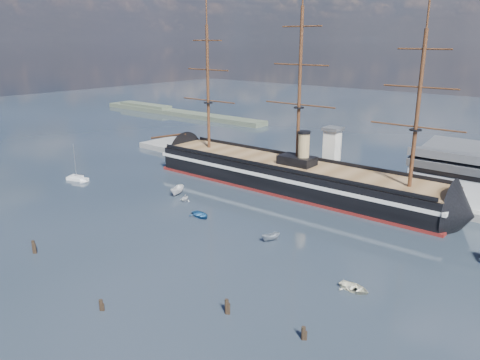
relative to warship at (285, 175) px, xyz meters
The scene contains 15 objects.
ground 20.87m from the warship, 77.60° to the right, with size 600.00×600.00×0.00m, color #1B272F.
quay 21.90m from the warship, 48.02° to the left, with size 180.00×18.00×2.00m, color slate.
quay_tower 16.01m from the warship, 60.36° to the left, with size 5.00×5.00×15.00m.
shoreline 154.31m from the warship, 150.92° to the left, with size 120.00×10.00×4.00m.
warship is the anchor object (origin of this frame).
sailboat 63.58m from the warship, 147.15° to the right, with size 7.40×4.16×11.37m.
motorboat_a 31.40m from the warship, 128.78° to the right, with size 7.42×2.72×2.97m, color white.
motorboat_b 32.66m from the warship, 94.73° to the right, with size 3.61×1.44×1.68m, color #1F518A.
motorboat_c 37.93m from the warship, 60.00° to the right, with size 5.18×1.90×2.07m, color gray.
motorboat_d 30.31m from the warship, 118.14° to the right, with size 5.37×2.33×1.97m, color silver.
motorboat_e 58.46m from the warship, 43.65° to the right, with size 3.42×1.37×1.60m, color beige.
piling_near_left 69.86m from the warship, 101.84° to the right, with size 0.64×0.64×3.47m, color black.
piling_near_mid 73.17m from the warship, 78.94° to the right, with size 0.64×0.64×2.56m, color black.
piling_near_right 66.85m from the warship, 63.26° to the right, with size 0.64×0.64×3.23m, color black.
piling_far_right 71.77m from the warship, 53.30° to the right, with size 0.64×0.64×2.74m, color black.
Camera 1 is at (68.63, -47.72, 41.40)m, focal length 35.00 mm.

